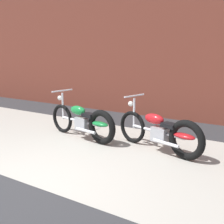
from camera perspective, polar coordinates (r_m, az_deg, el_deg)
The scene contains 5 objects.
ground_plane at distance 4.34m, azimuth -17.22°, elevation -14.02°, with size 80.00×80.00×0.00m, color #2D2D30.
sidewalk_slab at distance 5.53m, azimuth -3.40°, elevation -7.61°, with size 36.00×3.50×0.01m, color #9E998E.
brick_building_wall at distance 8.32m, azimuth 10.90°, elevation 18.84°, with size 36.00×0.50×5.73m, color brown.
motorcycle_green at distance 6.04m, azimuth -5.54°, elevation -2.01°, with size 1.99×0.68×1.03m.
motorcycle_red at distance 5.31m, azimuth 10.63°, elevation -4.16°, with size 1.96×0.78×1.03m.
Camera 1 is at (3.01, -2.50, 1.88)m, focal length 44.24 mm.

